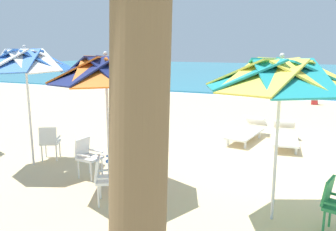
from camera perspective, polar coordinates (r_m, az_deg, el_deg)
ground_plane at (r=9.00m, az=17.08°, el=-7.33°), size 80.00×80.00×0.00m
sea at (r=37.74m, az=21.67°, el=6.48°), size 80.00×36.00×0.10m
surf_foam at (r=19.55m, az=20.35°, el=2.49°), size 80.00×0.70×0.01m
beach_umbrella_0 at (r=5.56m, az=18.16°, el=6.25°), size 2.37×2.37×2.72m
plastic_chair_0 at (r=5.92m, az=26.04°, el=-12.90°), size 0.57×0.55×0.87m
beach_umbrella_1 at (r=6.59m, az=-10.21°, el=7.23°), size 2.18×2.18×2.72m
plastic_chair_1 at (r=7.51m, az=-7.71°, el=-6.67°), size 0.46×0.48×0.87m
plastic_chair_2 at (r=7.71m, az=-13.18°, el=-6.38°), size 0.51×0.49×0.87m
plastic_chair_3 at (r=6.42m, az=-10.40°, el=-9.96°), size 0.62×0.60×0.87m
beach_umbrella_2 at (r=8.53m, az=-22.50°, el=8.22°), size 2.08×2.08×2.84m
plastic_chair_4 at (r=9.09m, az=-18.99°, el=-3.97°), size 0.59×0.61×0.87m
sun_lounger_1 at (r=10.49m, az=18.82°, el=-3.16°), size 0.84×2.20×0.62m
sun_lounger_2 at (r=10.72m, az=12.92°, el=-2.52°), size 0.97×2.22×0.62m
palm_tree_1 at (r=1.70m, az=-6.49°, el=15.36°), size 2.85×3.14×4.67m
beachgoer_seated at (r=18.36m, az=23.08°, el=2.65°), size 0.30×0.93×0.92m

